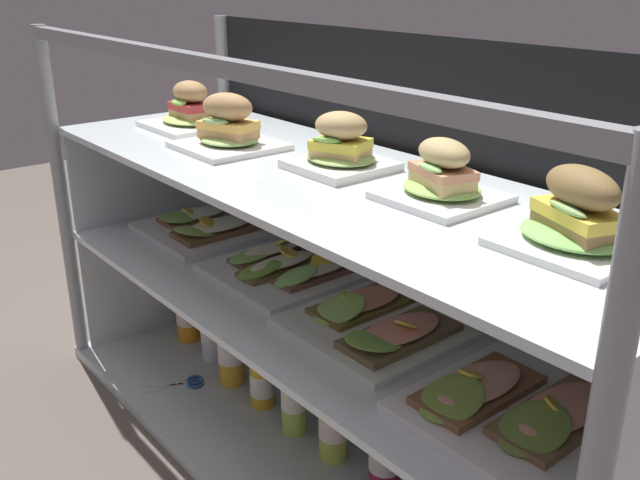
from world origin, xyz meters
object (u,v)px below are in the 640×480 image
Objects in this scene: plated_roll_sandwich_mid_left at (191,112)px; juice_bottle_front_middle at (262,376)px; open_sandwich_tray_center at (378,323)px; plated_roll_sandwich_far_right at (442,179)px; plated_roll_sandwich_near_left_corner at (341,149)px; juice_bottle_front_left_end at (188,307)px; plated_roll_sandwich_near_right_corner at (228,129)px; juice_bottle_near_post at (213,328)px; open_sandwich_tray_right_of_center at (207,226)px; open_sandwich_tray_near_right_corner at (516,409)px; juice_bottle_front_second at (386,444)px; juice_bottle_back_left at (334,423)px; open_sandwich_tray_near_left_corner at (285,266)px; juice_bottle_tucked_behind at (294,391)px; juice_bottle_front_fourth at (231,349)px; plated_roll_sandwich_left_of_center at (578,220)px; kitchen_scissors at (188,383)px.

plated_roll_sandwich_mid_left is 0.98× the size of juice_bottle_front_middle.
plated_roll_sandwich_far_right is at bearing 22.05° from open_sandwich_tray_center.
juice_bottle_front_left_end is at bearing -176.53° from plated_roll_sandwich_near_left_corner.
plated_roll_sandwich_near_right_corner is 0.99× the size of juice_bottle_near_post.
open_sandwich_tray_right_of_center is 1.47× the size of juice_bottle_front_middle.
juice_bottle_front_second is (-0.32, 0.04, -0.27)m from open_sandwich_tray_near_right_corner.
plated_roll_sandwich_near_left_corner reaches higher than juice_bottle_front_second.
plated_roll_sandwich_mid_left is at bearing 177.11° from juice_bottle_back_left.
juice_bottle_front_left_end is 1.12× the size of juice_bottle_back_left.
open_sandwich_tray_right_of_center is at bearing -179.82° from open_sandwich_tray_near_left_corner.
juice_bottle_back_left is (-0.10, -0.02, -0.28)m from open_sandwich_tray_center.
juice_bottle_front_middle is 0.87× the size of juice_bottle_tucked_behind.
plated_roll_sandwich_near_left_corner reaches higher than open_sandwich_tray_near_left_corner.
juice_bottle_front_fourth is (-0.17, -0.06, -0.27)m from open_sandwich_tray_near_left_corner.
juice_bottle_front_second is at bearing -0.35° from plated_roll_sandwich_mid_left.
plated_roll_sandwich_left_of_center is at bearing 5.09° from juice_bottle_back_left.
plated_roll_sandwich_left_of_center reaches higher than juice_bottle_front_middle.
juice_bottle_front_left_end is (-0.08, -0.01, -0.58)m from plated_roll_sandwich_mid_left.
juice_bottle_front_middle is (0.08, 0.01, -0.60)m from plated_roll_sandwich_near_right_corner.
plated_roll_sandwich_near_left_corner is (0.29, 0.08, -0.00)m from plated_roll_sandwich_near_right_corner.
open_sandwich_tray_center is 1.29× the size of juice_bottle_tucked_behind.
open_sandwich_tray_center is 1.29× the size of juice_bottle_front_left_end.
open_sandwich_tray_near_right_corner reaches higher than juice_bottle_front_middle.
juice_bottle_tucked_behind is (0.27, -0.00, 0.01)m from juice_bottle_front_fourth.
open_sandwich_tray_center is 0.35m from open_sandwich_tray_near_right_corner.
juice_bottle_back_left is at bearing 3.76° from juice_bottle_tucked_behind.
juice_bottle_back_left is 1.35× the size of kitchen_scissors.
juice_bottle_front_middle is at bearing -178.84° from juice_bottle_back_left.
open_sandwich_tray_right_of_center is 0.77m from juice_bottle_front_second.
open_sandwich_tray_near_left_corner reaches higher than juice_bottle_front_second.
kitchen_scissors is at bearing -157.92° from plated_roll_sandwich_near_left_corner.
open_sandwich_tray_right_of_center reaches higher than open_sandwich_tray_near_left_corner.
open_sandwich_tray_near_left_corner is at bearing 33.33° from kitchen_scissors.
plated_roll_sandwich_near_right_corner is at bearing -175.72° from plated_roll_sandwich_left_of_center.
plated_roll_sandwich_near_left_corner is at bearing 4.31° from juice_bottle_near_post.
plated_roll_sandwich_far_right is 0.85m from open_sandwich_tray_right_of_center.
open_sandwich_tray_right_of_center is 0.29m from juice_bottle_front_left_end.
plated_roll_sandwich_near_right_corner is 0.66× the size of open_sandwich_tray_right_of_center.
juice_bottle_back_left is at bearing -2.45° from juice_bottle_near_post.
juice_bottle_back_left is (0.23, -0.05, -0.28)m from open_sandwich_tray_near_left_corner.
juice_bottle_tucked_behind reaches higher than juice_bottle_front_fourth.
open_sandwich_tray_center is at bearing 12.53° from kitchen_scissors.
juice_bottle_front_fourth is 0.95× the size of juice_bottle_front_second.
plated_roll_sandwich_near_right_corner reaches higher than juice_bottle_front_middle.
open_sandwich_tray_right_of_center is 0.35m from open_sandwich_tray_near_left_corner.
juice_bottle_back_left reaches higher than juice_bottle_front_middle.
plated_roll_sandwich_near_left_corner is 0.68m from juice_bottle_front_fourth.
juice_bottle_front_middle is at bearing 1.20° from juice_bottle_front_fourth.
plated_roll_sandwich_near_left_corner is at bearing 42.07° from juice_bottle_tucked_behind.
plated_roll_sandwich_near_right_corner reaches higher than juice_bottle_back_left.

